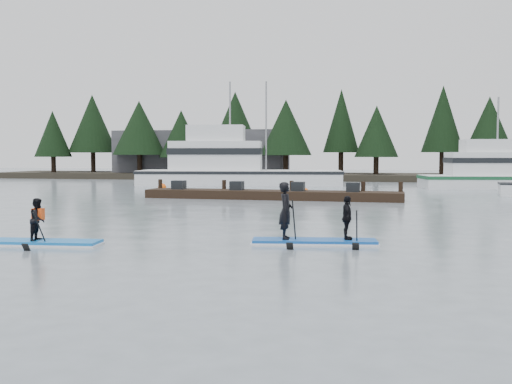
% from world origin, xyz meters
% --- Properties ---
extents(ground, '(160.00, 160.00, 0.00)m').
position_xyz_m(ground, '(0.00, 0.00, 0.00)').
color(ground, slate).
rests_on(ground, ground).
extents(far_shore, '(70.00, 8.00, 0.60)m').
position_xyz_m(far_shore, '(0.00, 42.00, 0.30)').
color(far_shore, '#2D281E').
rests_on(far_shore, ground).
extents(treeline, '(60.00, 4.00, 8.00)m').
position_xyz_m(treeline, '(0.00, 42.00, 0.00)').
color(treeline, black).
rests_on(treeline, ground).
extents(waterfront_building, '(18.00, 6.00, 5.00)m').
position_xyz_m(waterfront_building, '(-14.00, 44.00, 2.50)').
color(waterfront_building, '#4C4C51').
rests_on(waterfront_building, ground).
extents(fishing_boat_large, '(16.84, 6.94, 9.37)m').
position_xyz_m(fishing_boat_large, '(-7.12, 30.70, 0.70)').
color(fishing_boat_large, white).
rests_on(fishing_boat_large, ground).
extents(fishing_boat_medium, '(12.39, 5.32, 7.48)m').
position_xyz_m(fishing_boat_medium, '(13.27, 30.49, 0.51)').
color(fishing_boat_medium, white).
rests_on(fishing_boat_medium, ground).
extents(floating_dock, '(14.44, 2.33, 0.48)m').
position_xyz_m(floating_dock, '(-1.39, 16.65, 0.24)').
color(floating_dock, black).
rests_on(floating_dock, ground).
extents(buoy_b, '(0.55, 0.55, 0.55)m').
position_xyz_m(buoy_b, '(-0.03, 20.52, 0.00)').
color(buoy_b, '#FF5A0C').
rests_on(buoy_b, ground).
extents(buoy_a, '(0.58, 0.58, 0.58)m').
position_xyz_m(buoy_a, '(-10.54, 23.50, 0.00)').
color(buoy_a, '#FF5A0C').
rests_on(buoy_a, ground).
extents(paddleboard_solo, '(3.46, 1.21, 1.78)m').
position_xyz_m(paddleboard_solo, '(-4.73, -0.56, 0.37)').
color(paddleboard_solo, blue).
rests_on(paddleboard_solo, ground).
extents(paddleboard_duo, '(3.52, 1.42, 2.19)m').
position_xyz_m(paddleboard_duo, '(2.63, 1.21, 0.56)').
color(paddleboard_duo, '#114BA2').
rests_on(paddleboard_duo, ground).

